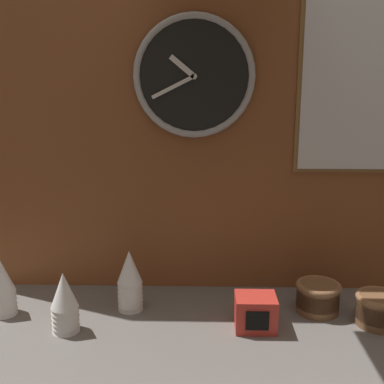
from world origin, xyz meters
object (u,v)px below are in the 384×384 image
(wall_clock, at_px, (194,76))
(menu_board, at_px, (381,81))
(bowl_stack_right, at_px, (318,296))
(cup_stack_center_left, at_px, (130,280))
(cup_stack_far_left, at_px, (2,287))
(bowl_stack_far_right, at_px, (379,308))
(cup_stack_left, at_px, (65,302))
(napkin_dispenser, at_px, (255,312))

(wall_clock, distance_m, menu_board, 0.55)
(bowl_stack_right, height_order, menu_board, menu_board)
(bowl_stack_right, distance_m, menu_board, 0.65)
(cup_stack_center_left, relative_size, wall_clock, 0.51)
(cup_stack_far_left, height_order, bowl_stack_far_right, cup_stack_far_left)
(bowl_stack_right, bearing_deg, cup_stack_center_left, -180.00)
(cup_stack_center_left, xyz_separation_m, wall_clock, (0.18, 0.15, 0.58))
(bowl_stack_far_right, bearing_deg, cup_stack_center_left, 174.15)
(bowl_stack_far_right, height_order, menu_board, menu_board)
(cup_stack_left, distance_m, menu_board, 1.09)
(cup_stack_left, bearing_deg, bowl_stack_far_right, 3.91)
(cup_stack_center_left, distance_m, bowl_stack_far_right, 0.71)
(bowl_stack_right, height_order, napkin_dispenser, napkin_dispenser)
(bowl_stack_right, distance_m, napkin_dispenser, 0.22)
(cup_stack_far_left, bearing_deg, bowl_stack_right, 2.50)
(cup_stack_center_left, bearing_deg, cup_stack_left, -140.02)
(cup_stack_left, bearing_deg, menu_board, 17.92)
(cup_stack_center_left, bearing_deg, menu_board, 12.06)
(cup_stack_center_left, bearing_deg, wall_clock, 38.64)
(cup_stack_far_left, relative_size, bowl_stack_far_right, 1.28)
(cup_stack_center_left, height_order, napkin_dispenser, cup_stack_center_left)
(cup_stack_left, xyz_separation_m, cup_stack_center_left, (0.16, 0.13, 0.01))
(cup_stack_left, distance_m, napkin_dispenser, 0.52)
(cup_stack_far_left, bearing_deg, cup_stack_center_left, 6.27)
(bowl_stack_far_right, xyz_separation_m, napkin_dispenser, (-0.34, -0.03, -0.00))
(cup_stack_center_left, bearing_deg, bowl_stack_right, 0.00)
(cup_stack_left, distance_m, bowl_stack_right, 0.72)
(cup_stack_left, bearing_deg, napkin_dispenser, 3.26)
(bowl_stack_right, relative_size, napkin_dispenser, 1.18)
(bowl_stack_right, relative_size, wall_clock, 0.37)
(cup_stack_center_left, relative_size, cup_stack_far_left, 1.08)
(cup_stack_center_left, relative_size, bowl_stack_right, 1.39)
(cup_stack_center_left, relative_size, menu_board, 0.34)
(bowl_stack_far_right, bearing_deg, cup_stack_far_left, 178.27)
(cup_stack_left, relative_size, napkin_dispenser, 1.52)
(cup_stack_left, xyz_separation_m, menu_board, (0.89, 0.29, 0.57))
(cup_stack_center_left, height_order, bowl_stack_right, cup_stack_center_left)
(cup_stack_center_left, height_order, cup_stack_far_left, cup_stack_center_left)
(cup_stack_left, xyz_separation_m, cup_stack_far_left, (-0.21, 0.09, 0.00))
(cup_stack_left, height_order, menu_board, menu_board)
(bowl_stack_right, bearing_deg, menu_board, 40.76)
(wall_clock, bearing_deg, cup_stack_far_left, -161.09)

